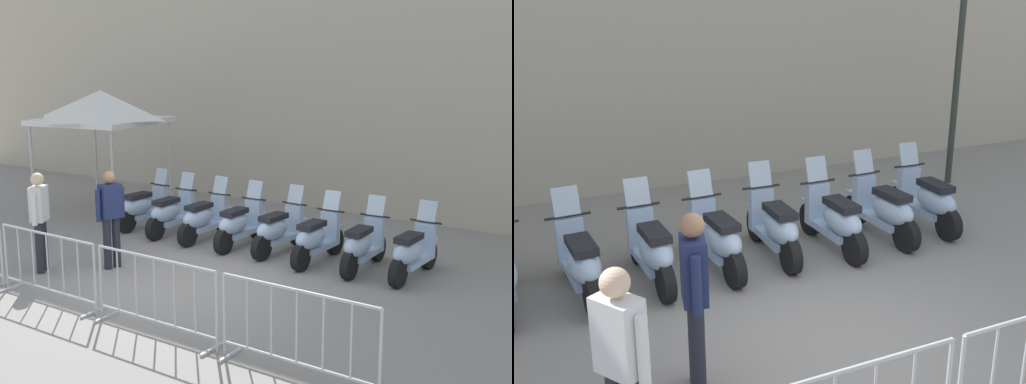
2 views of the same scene
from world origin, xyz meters
The scene contains 15 objects.
ground_plane centered at (0.00, 0.00, 0.00)m, with size 120.00×120.00×0.00m, color gray.
motorcycle_0 centered at (-2.64, 2.80, 0.45)m, with size 0.66×1.72×1.24m.
motorcycle_1 centered at (-1.79, 2.57, 0.45)m, with size 0.58×1.73×1.24m.
motorcycle_2 centered at (-0.93, 2.43, 0.45)m, with size 0.62×1.72×1.24m.
motorcycle_3 centered at (-0.07, 2.29, 0.45)m, with size 0.60×1.72×1.24m.
motorcycle_4 centered at (0.79, 2.22, 0.45)m, with size 0.69×1.71×1.24m.
motorcycle_5 centered at (1.64, 1.96, 0.45)m, with size 0.65×1.72×1.24m.
motorcycle_6 centered at (2.51, 1.88, 0.45)m, with size 0.60×1.72×1.24m.
motorcycle_7 centered at (3.38, 1.82, 0.45)m, with size 0.68×1.71×1.24m.
barrier_segment_1 centered at (-1.35, -1.56, 0.52)m, with size 2.06×0.74×1.07m.
barrier_segment_2 centered at (0.79, -1.91, 0.52)m, with size 2.06×0.74×1.07m.
barrier_segment_3 centered at (2.93, -2.25, 0.52)m, with size 2.06×0.74×1.07m.
officer_near_row_end centered at (-2.47, -0.50, 0.98)m, with size 0.34×0.52×1.73m.
officer_mid_plaza centered at (-1.51, 0.18, 0.98)m, with size 0.34×0.52×1.73m.
canopy_tent centered at (-4.35, 3.64, 2.52)m, with size 2.52×2.52×2.91m.
Camera 1 is at (5.50, -8.78, 3.56)m, focal length 46.16 mm.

